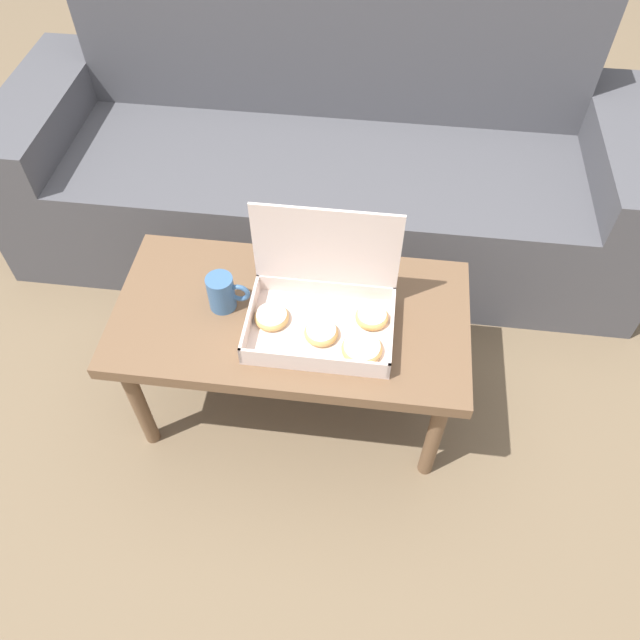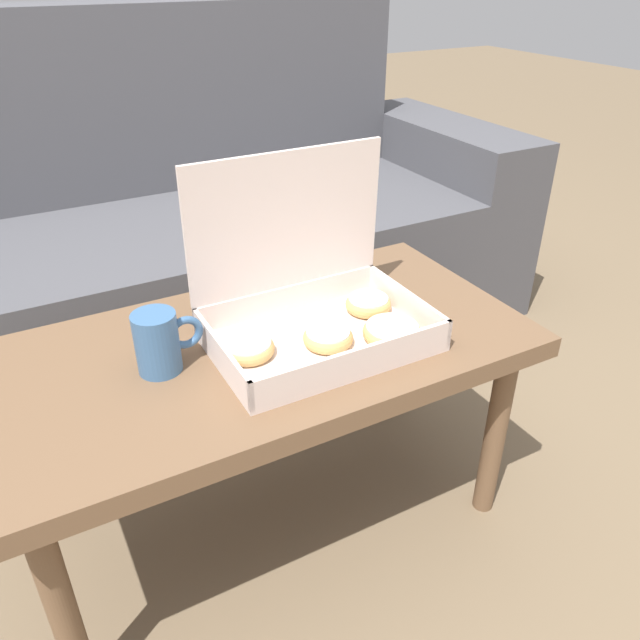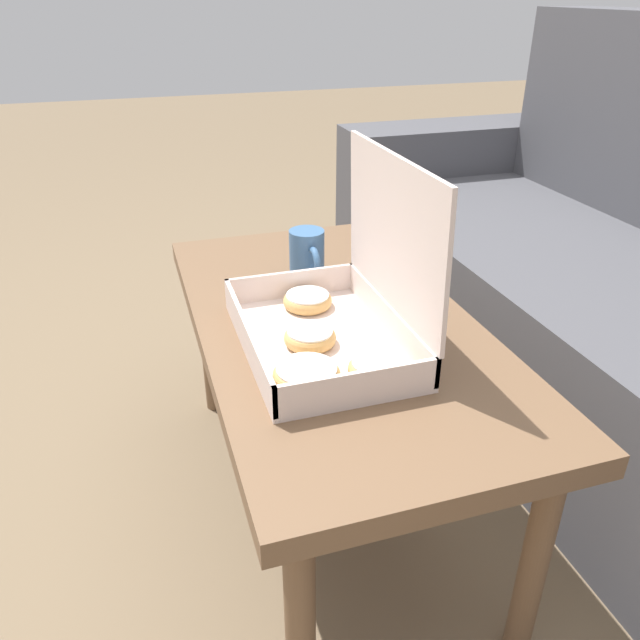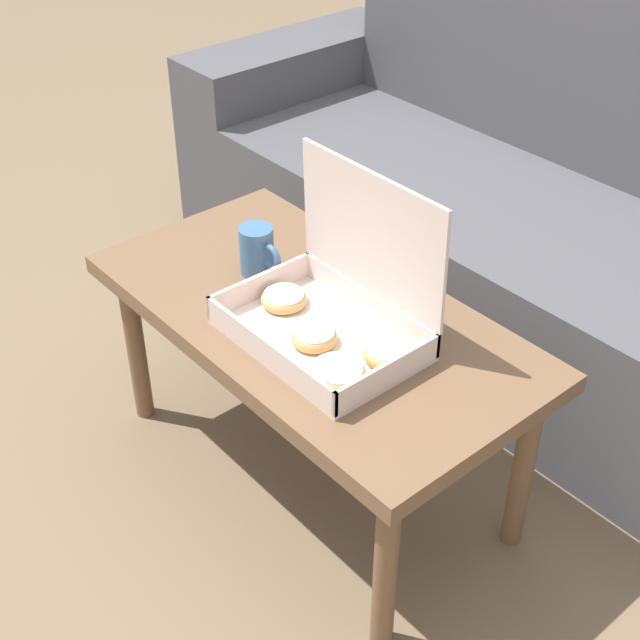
% 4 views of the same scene
% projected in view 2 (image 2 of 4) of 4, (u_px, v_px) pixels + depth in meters
% --- Properties ---
extents(ground_plane, '(12.00, 12.00, 0.00)m').
position_uv_depth(ground_plane, '(264.00, 503.00, 1.40)').
color(ground_plane, '#756047').
extents(couch, '(2.29, 0.78, 0.95)m').
position_uv_depth(couch, '(149.00, 247.00, 1.84)').
color(couch, '#4C4C51').
rests_on(couch, ground_plane).
extents(coffee_table, '(0.98, 0.50, 0.46)m').
position_uv_depth(coffee_table, '(265.00, 365.00, 1.16)').
color(coffee_table, brown).
rests_on(coffee_table, ground_plane).
extents(pastry_box, '(0.38, 0.26, 0.32)m').
position_uv_depth(pastry_box, '(320.00, 307.00, 1.12)').
color(pastry_box, silver).
rests_on(pastry_box, coffee_table).
extents(coffee_mug, '(0.12, 0.07, 0.11)m').
position_uv_depth(coffee_mug, '(159.00, 342.00, 1.03)').
color(coffee_mug, '#3D6693').
rests_on(coffee_mug, coffee_table).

